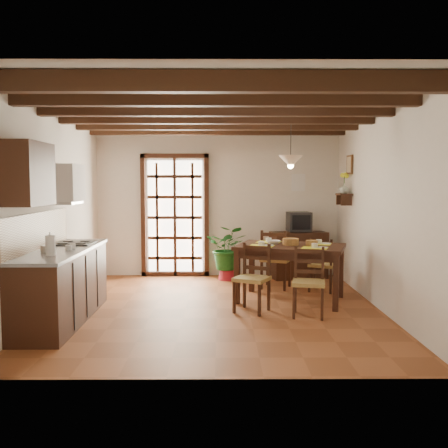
{
  "coord_description": "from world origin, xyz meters",
  "views": [
    {
      "loc": [
        0.05,
        -6.83,
        1.76
      ],
      "look_at": [
        0.1,
        0.4,
        1.15
      ],
      "focal_mm": 40.0,
      "sensor_mm": 36.0,
      "label": 1
    }
  ],
  "objects_px": {
    "kitchen_counter": "(62,284)",
    "chair_far_right": "(322,275)",
    "sideboard": "(298,255)",
    "dining_table": "(291,252)",
    "chair_far_left": "(276,270)",
    "chair_near_right": "(308,295)",
    "chair_near_left": "(252,291)",
    "potted_plant": "(228,248)",
    "pendant_lamp": "(291,160)",
    "crt_tv": "(299,222)"
  },
  "relations": [
    {
      "from": "chair_far_left",
      "to": "chair_far_right",
      "type": "xyz_separation_m",
      "value": [
        0.73,
        -0.24,
        -0.03
      ]
    },
    {
      "from": "chair_near_right",
      "to": "chair_far_left",
      "type": "relative_size",
      "value": 0.92
    },
    {
      "from": "chair_far_right",
      "to": "dining_table",
      "type": "bearing_deg",
      "value": 71.44
    },
    {
      "from": "dining_table",
      "to": "pendant_lamp",
      "type": "xyz_separation_m",
      "value": [
        -0.0,
        0.1,
        1.35
      ]
    },
    {
      "from": "dining_table",
      "to": "sideboard",
      "type": "height_order",
      "value": "sideboard"
    },
    {
      "from": "chair_far_right",
      "to": "sideboard",
      "type": "relative_size",
      "value": 0.87
    },
    {
      "from": "sideboard",
      "to": "chair_near_right",
      "type": "bearing_deg",
      "value": -108.65
    },
    {
      "from": "chair_near_left",
      "to": "potted_plant",
      "type": "relative_size",
      "value": 0.44
    },
    {
      "from": "chair_near_left",
      "to": "sideboard",
      "type": "xyz_separation_m",
      "value": [
        1.0,
        2.39,
        0.14
      ]
    },
    {
      "from": "kitchen_counter",
      "to": "crt_tv",
      "type": "bearing_deg",
      "value": 39.38
    },
    {
      "from": "kitchen_counter",
      "to": "chair_far_right",
      "type": "relative_size",
      "value": 2.59
    },
    {
      "from": "chair_near_left",
      "to": "chair_far_left",
      "type": "height_order",
      "value": "chair_far_left"
    },
    {
      "from": "chair_far_left",
      "to": "chair_far_right",
      "type": "distance_m",
      "value": 0.77
    },
    {
      "from": "chair_far_right",
      "to": "sideboard",
      "type": "xyz_separation_m",
      "value": [
        -0.21,
        1.13,
        0.15
      ]
    },
    {
      "from": "dining_table",
      "to": "chair_far_left",
      "type": "xyz_separation_m",
      "value": [
        -0.12,
        0.86,
        -0.42
      ]
    },
    {
      "from": "kitchen_counter",
      "to": "sideboard",
      "type": "xyz_separation_m",
      "value": [
        3.43,
        2.83,
        -0.05
      ]
    },
    {
      "from": "dining_table",
      "to": "chair_near_left",
      "type": "distance_m",
      "value": 0.98
    },
    {
      "from": "dining_table",
      "to": "sideboard",
      "type": "distance_m",
      "value": 1.83
    },
    {
      "from": "crt_tv",
      "to": "potted_plant",
      "type": "relative_size",
      "value": 0.21
    },
    {
      "from": "dining_table",
      "to": "chair_near_left",
      "type": "height_order",
      "value": "chair_near_left"
    },
    {
      "from": "crt_tv",
      "to": "pendant_lamp",
      "type": "height_order",
      "value": "pendant_lamp"
    },
    {
      "from": "chair_near_right",
      "to": "chair_far_left",
      "type": "distance_m",
      "value": 1.75
    },
    {
      "from": "dining_table",
      "to": "chair_far_right",
      "type": "height_order",
      "value": "chair_far_right"
    },
    {
      "from": "kitchen_counter",
      "to": "chair_near_left",
      "type": "relative_size",
      "value": 2.45
    },
    {
      "from": "chair_near_right",
      "to": "pendant_lamp",
      "type": "relative_size",
      "value": 1.07
    },
    {
      "from": "chair_near_left",
      "to": "sideboard",
      "type": "relative_size",
      "value": 0.92
    },
    {
      "from": "chair_near_left",
      "to": "potted_plant",
      "type": "height_order",
      "value": "potted_plant"
    },
    {
      "from": "chair_far_left",
      "to": "crt_tv",
      "type": "bearing_deg",
      "value": -99.85
    },
    {
      "from": "chair_near_left",
      "to": "potted_plant",
      "type": "distance_m",
      "value": 2.28
    },
    {
      "from": "sideboard",
      "to": "pendant_lamp",
      "type": "relative_size",
      "value": 1.18
    },
    {
      "from": "potted_plant",
      "to": "sideboard",
      "type": "bearing_deg",
      "value": 6.3
    },
    {
      "from": "dining_table",
      "to": "potted_plant",
      "type": "distance_m",
      "value": 1.86
    },
    {
      "from": "dining_table",
      "to": "potted_plant",
      "type": "bearing_deg",
      "value": 137.25
    },
    {
      "from": "chair_far_right",
      "to": "pendant_lamp",
      "type": "xyz_separation_m",
      "value": [
        -0.61,
        -0.53,
        1.81
      ]
    },
    {
      "from": "chair_near_right",
      "to": "dining_table",
      "type": "bearing_deg",
      "value": 109.36
    },
    {
      "from": "sideboard",
      "to": "crt_tv",
      "type": "distance_m",
      "value": 0.61
    },
    {
      "from": "crt_tv",
      "to": "pendant_lamp",
      "type": "distance_m",
      "value": 1.99
    },
    {
      "from": "chair_far_left",
      "to": "sideboard",
      "type": "bearing_deg",
      "value": -99.69
    },
    {
      "from": "chair_far_right",
      "to": "sideboard",
      "type": "height_order",
      "value": "chair_far_right"
    },
    {
      "from": "chair_near_right",
      "to": "chair_far_left",
      "type": "bearing_deg",
      "value": 109.44
    },
    {
      "from": "dining_table",
      "to": "chair_far_right",
      "type": "relative_size",
      "value": 2.03
    },
    {
      "from": "kitchen_counter",
      "to": "chair_near_right",
      "type": "bearing_deg",
      "value": 3.66
    },
    {
      "from": "chair_near_right",
      "to": "sideboard",
      "type": "bearing_deg",
      "value": 95.52
    },
    {
      "from": "potted_plant",
      "to": "chair_far_left",
      "type": "bearing_deg",
      "value": -43.89
    },
    {
      "from": "chair_near_right",
      "to": "crt_tv",
      "type": "xyz_separation_m",
      "value": [
        0.28,
        2.62,
        0.76
      ]
    },
    {
      "from": "kitchen_counter",
      "to": "chair_far_left",
      "type": "bearing_deg",
      "value": 33.5
    },
    {
      "from": "sideboard",
      "to": "pendant_lamp",
      "type": "bearing_deg",
      "value": -116.04
    },
    {
      "from": "potted_plant",
      "to": "pendant_lamp",
      "type": "distance_m",
      "value": 2.32
    },
    {
      "from": "dining_table",
      "to": "potted_plant",
      "type": "xyz_separation_m",
      "value": [
        -0.9,
        1.62,
        -0.16
      ]
    },
    {
      "from": "chair_far_right",
      "to": "potted_plant",
      "type": "xyz_separation_m",
      "value": [
        -1.51,
        0.99,
        0.3
      ]
    }
  ]
}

